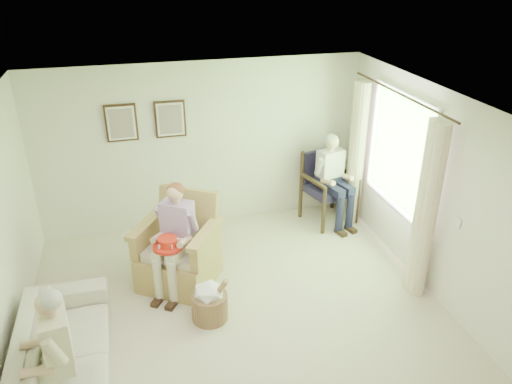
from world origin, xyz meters
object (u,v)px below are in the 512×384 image
at_px(sofa, 63,356).
at_px(person_wicker, 177,231).
at_px(red_hat, 168,244).
at_px(hatbox, 210,301).
at_px(person_sofa, 52,348).
at_px(wicker_armchair, 178,256).
at_px(person_dark, 333,173).
at_px(wood_armchair, 327,183).

relative_size(sofa, person_wicker, 1.57).
bearing_deg(red_hat, person_wicker, 48.34).
height_order(sofa, hatbox, sofa).
distance_m(person_sofa, hatbox, 1.91).
distance_m(wicker_armchair, red_hat, 0.52).
height_order(person_dark, person_sofa, person_dark).
distance_m(sofa, person_sofa, 0.54).
bearing_deg(person_wicker, hatbox, -37.69).
bearing_deg(wicker_armchair, sofa, -99.80).
bearing_deg(red_hat, person_sofa, -128.93).
height_order(sofa, person_sofa, person_sofa).
bearing_deg(wood_armchair, person_sofa, -158.01).
distance_m(person_wicker, red_hat, 0.23).
xyz_separation_m(wicker_armchair, person_wicker, (0.00, -0.16, 0.47)).
relative_size(sofa, red_hat, 6.00).
bearing_deg(hatbox, wood_armchair, 41.23).
xyz_separation_m(sofa, person_wicker, (1.34, 1.30, 0.52)).
height_order(wood_armchair, hatbox, wood_armchair).
bearing_deg(wicker_armchair, hatbox, -40.97).
xyz_separation_m(person_sofa, red_hat, (1.20, 1.49, 0.02)).
bearing_deg(sofa, red_hat, -46.30).
relative_size(person_wicker, person_sofa, 1.10).
distance_m(wicker_armchair, wood_armchair, 2.81).
height_order(wood_armchair, person_wicker, person_wicker).
relative_size(person_wicker, hatbox, 2.22).
xyz_separation_m(wood_armchair, person_wicker, (-2.56, -1.29, 0.23)).
xyz_separation_m(sofa, person_sofa, (-0.00, -0.34, 0.42)).
bearing_deg(person_dark, person_sofa, -159.79).
bearing_deg(red_hat, person_dark, 25.13).
height_order(wicker_armchair, red_hat, wicker_armchair).
distance_m(wood_armchair, person_dark, 0.31).
height_order(person_sofa, hatbox, person_sofa).
height_order(person_dark, hatbox, person_dark).
relative_size(wood_armchair, red_hat, 3.03).
height_order(wood_armchair, sofa, wood_armchair).
bearing_deg(wood_armchair, hatbox, -153.77).
relative_size(wicker_armchair, red_hat, 3.21).
xyz_separation_m(wood_armchair, red_hat, (-2.70, -1.45, 0.15)).
height_order(person_sofa, red_hat, person_sofa).
bearing_deg(person_wicker, wood_armchair, 59.55).
bearing_deg(hatbox, person_sofa, -150.08).
relative_size(wood_armchair, person_sofa, 0.87).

